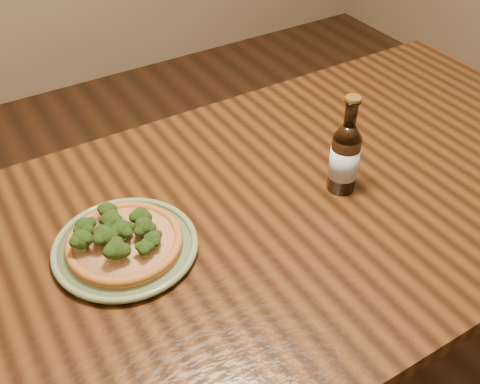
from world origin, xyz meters
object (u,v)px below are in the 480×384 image
plate (126,247)px  beer_bottle (345,157)px  pizza (123,240)px  table (307,221)px

plate → beer_bottle: size_ratio=1.24×
beer_bottle → pizza: bearing=166.8°
beer_bottle → table: bearing=153.9°
plate → beer_bottle: (0.50, -0.07, 0.08)m
plate → beer_bottle: bearing=-7.9°
pizza → table: bearing=-5.8°
plate → table: bearing=-5.7°
plate → pizza: pizza is taller
table → beer_bottle: (0.07, -0.03, 0.18)m
pizza → beer_bottle: 0.51m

